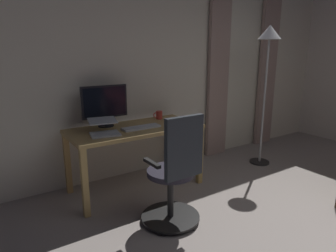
{
  "coord_description": "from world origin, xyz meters",
  "views": [
    {
      "loc": [
        2.61,
        0.35,
        1.58
      ],
      "look_at": [
        1.09,
        -1.96,
        0.88
      ],
      "focal_mm": 31.54,
      "sensor_mm": 36.0,
      "label": 1
    }
  ],
  "objects_px": {
    "computer_monitor": "(105,103)",
    "mug_tea": "(159,115)",
    "desk": "(135,135)",
    "floor_lamp": "(268,51)",
    "computer_keyboard": "(141,127)",
    "laptop": "(104,129)",
    "office_chair": "(175,176)"
  },
  "relations": [
    {
      "from": "computer_keyboard",
      "to": "mug_tea",
      "type": "distance_m",
      "value": 0.51
    },
    {
      "from": "desk",
      "to": "office_chair",
      "type": "relative_size",
      "value": 1.41
    },
    {
      "from": "desk",
      "to": "mug_tea",
      "type": "distance_m",
      "value": 0.51
    },
    {
      "from": "computer_keyboard",
      "to": "laptop",
      "type": "relative_size",
      "value": 1.17
    },
    {
      "from": "desk",
      "to": "laptop",
      "type": "relative_size",
      "value": 3.97
    },
    {
      "from": "laptop",
      "to": "mug_tea",
      "type": "height_order",
      "value": "laptop"
    },
    {
      "from": "computer_monitor",
      "to": "laptop",
      "type": "xyz_separation_m",
      "value": [
        0.14,
        0.31,
        -0.21
      ]
    },
    {
      "from": "desk",
      "to": "computer_monitor",
      "type": "height_order",
      "value": "computer_monitor"
    },
    {
      "from": "office_chair",
      "to": "laptop",
      "type": "height_order",
      "value": "office_chair"
    },
    {
      "from": "office_chair",
      "to": "mug_tea",
      "type": "distance_m",
      "value": 1.24
    },
    {
      "from": "desk",
      "to": "laptop",
      "type": "xyz_separation_m",
      "value": [
        0.4,
        0.08,
        0.15
      ]
    },
    {
      "from": "computer_monitor",
      "to": "mug_tea",
      "type": "distance_m",
      "value": 0.74
    },
    {
      "from": "desk",
      "to": "computer_monitor",
      "type": "relative_size",
      "value": 2.79
    },
    {
      "from": "office_chair",
      "to": "laptop",
      "type": "xyz_separation_m",
      "value": [
        0.34,
        -0.8,
        0.32
      ]
    },
    {
      "from": "desk",
      "to": "floor_lamp",
      "type": "height_order",
      "value": "floor_lamp"
    },
    {
      "from": "laptop",
      "to": "desk",
      "type": "bearing_deg",
      "value": -158.03
    },
    {
      "from": "desk",
      "to": "floor_lamp",
      "type": "bearing_deg",
      "value": 171.91
    },
    {
      "from": "floor_lamp",
      "to": "laptop",
      "type": "bearing_deg",
      "value": -4.62
    },
    {
      "from": "computer_monitor",
      "to": "mug_tea",
      "type": "xyz_separation_m",
      "value": [
        -0.7,
        0.02,
        -0.22
      ]
    },
    {
      "from": "laptop",
      "to": "floor_lamp",
      "type": "bearing_deg",
      "value": -174.23
    },
    {
      "from": "laptop",
      "to": "computer_monitor",
      "type": "bearing_deg",
      "value": -104.21
    },
    {
      "from": "desk",
      "to": "floor_lamp",
      "type": "xyz_separation_m",
      "value": [
        -1.87,
        0.27,
        0.93
      ]
    },
    {
      "from": "office_chair",
      "to": "floor_lamp",
      "type": "xyz_separation_m",
      "value": [
        -1.93,
        -0.62,
        1.1
      ]
    },
    {
      "from": "computer_monitor",
      "to": "mug_tea",
      "type": "relative_size",
      "value": 4.24
    },
    {
      "from": "computer_keyboard",
      "to": "mug_tea",
      "type": "height_order",
      "value": "mug_tea"
    },
    {
      "from": "computer_monitor",
      "to": "floor_lamp",
      "type": "height_order",
      "value": "floor_lamp"
    },
    {
      "from": "computer_keyboard",
      "to": "office_chair",
      "type": "bearing_deg",
      "value": 83.78
    },
    {
      "from": "mug_tea",
      "to": "floor_lamp",
      "type": "distance_m",
      "value": 1.69
    },
    {
      "from": "mug_tea",
      "to": "desk",
      "type": "bearing_deg",
      "value": 25.1
    },
    {
      "from": "mug_tea",
      "to": "floor_lamp",
      "type": "bearing_deg",
      "value": 161.59
    },
    {
      "from": "computer_monitor",
      "to": "mug_tea",
      "type": "bearing_deg",
      "value": 178.49
    },
    {
      "from": "computer_monitor",
      "to": "floor_lamp",
      "type": "relative_size",
      "value": 0.28
    }
  ]
}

